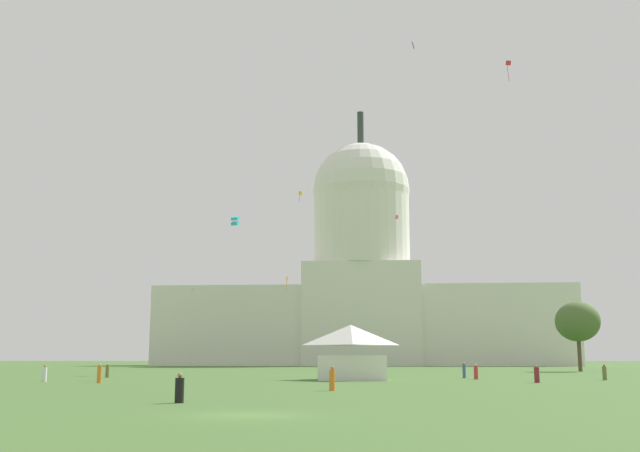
{
  "coord_description": "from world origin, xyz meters",
  "views": [
    {
      "loc": [
        5.21,
        -29.81,
        2.27
      ],
      "look_at": [
        -5.27,
        100.61,
        25.5
      ],
      "focal_mm": 41.5,
      "sensor_mm": 36.0,
      "label": 1
    }
  ],
  "objects": [
    {
      "name": "ground_plane",
      "position": [
        0.0,
        0.0,
        0.0
      ],
      "size": [
        800.0,
        800.0,
        0.0
      ],
      "primitive_type": "plane",
      "color": "#42662D"
    },
    {
      "name": "capitol_building",
      "position": [
        0.51,
        172.87,
        21.56
      ],
      "size": [
        110.91,
        27.1,
        71.28
      ],
      "color": "silver",
      "rests_on": "ground_plane"
    },
    {
      "name": "event_tent",
      "position": [
        2.25,
        46.01,
        2.79
      ],
      "size": [
        7.58,
        7.08,
        5.5
      ],
      "rotation": [
        0.0,
        0.0,
        0.09
      ],
      "color": "white",
      "rests_on": "ground_plane"
    },
    {
      "name": "tree_east_mid",
      "position": [
        36.83,
        92.26,
        7.86
      ],
      "size": [
        9.75,
        9.71,
        11.08
      ],
      "color": "brown",
      "rests_on": "ground_plane"
    },
    {
      "name": "person_denim_deep_crowd",
      "position": [
        14.33,
        53.37,
        0.81
      ],
      "size": [
        0.44,
        0.44,
        1.73
      ],
      "rotation": [
        0.0,
        0.0,
        0.35
      ],
      "color": "#3D5684",
      "rests_on": "ground_plane"
    },
    {
      "name": "person_olive_mid_center",
      "position": [
        27.45,
        47.13,
        0.71
      ],
      "size": [
        0.57,
        0.57,
        1.56
      ],
      "rotation": [
        0.0,
        0.0,
        5.26
      ],
      "color": "olive",
      "rests_on": "ground_plane"
    },
    {
      "name": "person_olive_back_left",
      "position": [
        -25.46,
        52.75,
        0.72
      ],
      "size": [
        0.54,
        0.54,
        1.6
      ],
      "rotation": [
        0.0,
        0.0,
        1.97
      ],
      "color": "olive",
      "rests_on": "ground_plane"
    },
    {
      "name": "person_white_aisle_center",
      "position": [
        -25.65,
        37.28,
        0.72
      ],
      "size": [
        0.58,
        0.58,
        1.59
      ],
      "rotation": [
        0.0,
        0.0,
        0.74
      ],
      "color": "silver",
      "rests_on": "ground_plane"
    },
    {
      "name": "person_maroon_near_tree_east",
      "position": [
        19.16,
        38.92,
        0.72
      ],
      "size": [
        0.61,
        0.61,
        1.6
      ],
      "rotation": [
        0.0,
        0.0,
        1.13
      ],
      "color": "maroon",
      "rests_on": "ground_plane"
    },
    {
      "name": "person_black_front_right",
      "position": [
        -4.88,
        7.49,
        0.66
      ],
      "size": [
        0.64,
        0.64,
        1.49
      ],
      "rotation": [
        0.0,
        0.0,
        2.25
      ],
      "color": "black",
      "rests_on": "ground_plane"
    },
    {
      "name": "person_red_edge_east",
      "position": [
        15.05,
        48.94,
        0.72
      ],
      "size": [
        0.6,
        0.6,
        1.59
      ],
      "rotation": [
        0.0,
        0.0,
        4.09
      ],
      "color": "red",
      "rests_on": "ground_plane"
    },
    {
      "name": "person_orange_near_tree_west",
      "position": [
        -19.68,
        35.26,
        0.78
      ],
      "size": [
        0.44,
        0.44,
        1.71
      ],
      "rotation": [
        0.0,
        0.0,
        4.65
      ],
      "color": "orange",
      "rests_on": "ground_plane"
    },
    {
      "name": "person_orange_mid_left",
      "position": [
        1.9,
        21.82,
        0.76
      ],
      "size": [
        0.4,
        0.4,
        1.66
      ],
      "rotation": [
        0.0,
        0.0,
        3.11
      ],
      "color": "orange",
      "rests_on": "ground_plane"
    },
    {
      "name": "kite_pink_high",
      "position": [
        9.72,
        146.28,
        35.57
      ],
      "size": [
        0.9,
        0.9,
        0.87
      ],
      "rotation": [
        0.0,
        0.0,
        2.92
      ],
      "color": "pink"
    },
    {
      "name": "kite_yellow_high",
      "position": [
        -11.28,
        122.6,
        36.37
      ],
      "size": [
        0.71,
        0.57,
        2.31
      ],
      "rotation": [
        0.0,
        0.0,
        5.99
      ],
      "color": "yellow"
    },
    {
      "name": "kite_orange_low",
      "position": [
        -11.35,
        102.09,
        15.97
      ],
      "size": [
        0.32,
        0.88,
        2.62
      ],
      "rotation": [
        0.0,
        0.0,
        0.62
      ],
      "color": "orange"
    },
    {
      "name": "kite_white_low",
      "position": [
        -31.89,
        112.42,
        15.07
      ],
      "size": [
        1.66,
        1.9,
        0.3
      ],
      "rotation": [
        0.0,
        0.0,
        5.28
      ],
      "color": "white"
    },
    {
      "name": "kite_violet_high",
      "position": [
        10.55,
        71.0,
        46.46
      ],
      "size": [
        0.4,
        0.86,
        1.12
      ],
      "rotation": [
        0.0,
        0.0,
        0.82
      ],
      "color": "purple"
    },
    {
      "name": "kite_red_high",
      "position": [
        27.46,
        90.34,
        50.73
      ],
      "size": [
        0.9,
        0.31,
        3.66
      ],
      "rotation": [
        0.0,
        0.0,
        5.47
      ],
      "color": "red"
    },
    {
      "name": "kite_cyan_mid",
      "position": [
        -14.78,
        70.72,
        21.08
      ],
      "size": [
        1.16,
        1.22,
        1.44
      ],
      "rotation": [
        0.0,
        0.0,
        2.93
      ],
      "color": "#33BCDB"
    }
  ]
}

